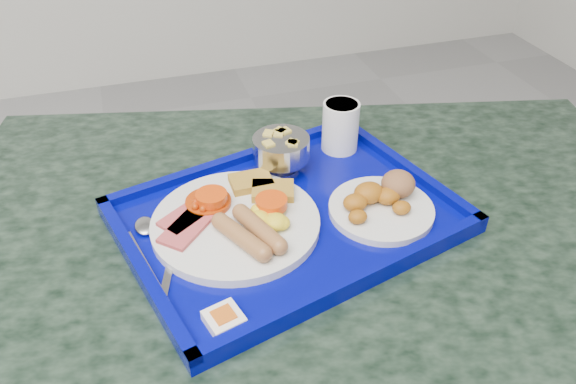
{
  "coord_description": "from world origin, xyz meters",
  "views": [
    {
      "loc": [
        0.79,
        0.36,
        1.22
      ],
      "look_at": [
        0.98,
        0.96,
        0.75
      ],
      "focal_mm": 35.0,
      "sensor_mm": 36.0,
      "label": 1
    }
  ],
  "objects_px": {
    "fruit_bowl": "(281,149)",
    "table": "(309,312)",
    "bread_plate": "(382,201)",
    "tray": "(288,217)",
    "main_plate": "(239,219)",
    "juice_cup": "(340,125)"
  },
  "relations": [
    {
      "from": "bread_plate",
      "to": "fruit_bowl",
      "type": "xyz_separation_m",
      "value": [
        -0.11,
        0.14,
        0.02
      ]
    },
    {
      "from": "table",
      "to": "tray",
      "type": "bearing_deg",
      "value": 138.03
    },
    {
      "from": "tray",
      "to": "juice_cup",
      "type": "height_order",
      "value": "juice_cup"
    },
    {
      "from": "table",
      "to": "fruit_bowl",
      "type": "xyz_separation_m",
      "value": [
        -0.0,
        0.14,
        0.23
      ]
    },
    {
      "from": "main_plate",
      "to": "fruit_bowl",
      "type": "distance_m",
      "value": 0.15
    },
    {
      "from": "bread_plate",
      "to": "main_plate",
      "type": "bearing_deg",
      "value": 172.44
    },
    {
      "from": "table",
      "to": "bread_plate",
      "type": "xyz_separation_m",
      "value": [
        0.1,
        -0.01,
        0.21
      ]
    },
    {
      "from": "table",
      "to": "bread_plate",
      "type": "relative_size",
      "value": 8.23
    },
    {
      "from": "tray",
      "to": "juice_cup",
      "type": "distance_m",
      "value": 0.21
    },
    {
      "from": "fruit_bowl",
      "to": "tray",
      "type": "bearing_deg",
      "value": -102.06
    },
    {
      "from": "bread_plate",
      "to": "juice_cup",
      "type": "height_order",
      "value": "juice_cup"
    },
    {
      "from": "table",
      "to": "bread_plate",
      "type": "height_order",
      "value": "bread_plate"
    },
    {
      "from": "tray",
      "to": "fruit_bowl",
      "type": "height_order",
      "value": "fruit_bowl"
    },
    {
      "from": "table",
      "to": "main_plate",
      "type": "height_order",
      "value": "main_plate"
    },
    {
      "from": "fruit_bowl",
      "to": "table",
      "type": "bearing_deg",
      "value": -87.98
    },
    {
      "from": "tray",
      "to": "bread_plate",
      "type": "relative_size",
      "value": 3.47
    },
    {
      "from": "tray",
      "to": "juice_cup",
      "type": "bearing_deg",
      "value": 46.56
    },
    {
      "from": "tray",
      "to": "main_plate",
      "type": "bearing_deg",
      "value": -176.99
    },
    {
      "from": "tray",
      "to": "juice_cup",
      "type": "xyz_separation_m",
      "value": [
        0.14,
        0.14,
        0.05
      ]
    },
    {
      "from": "main_plate",
      "to": "tray",
      "type": "bearing_deg",
      "value": 3.01
    },
    {
      "from": "table",
      "to": "main_plate",
      "type": "distance_m",
      "value": 0.23
    },
    {
      "from": "main_plate",
      "to": "bread_plate",
      "type": "bearing_deg",
      "value": -7.56
    }
  ]
}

